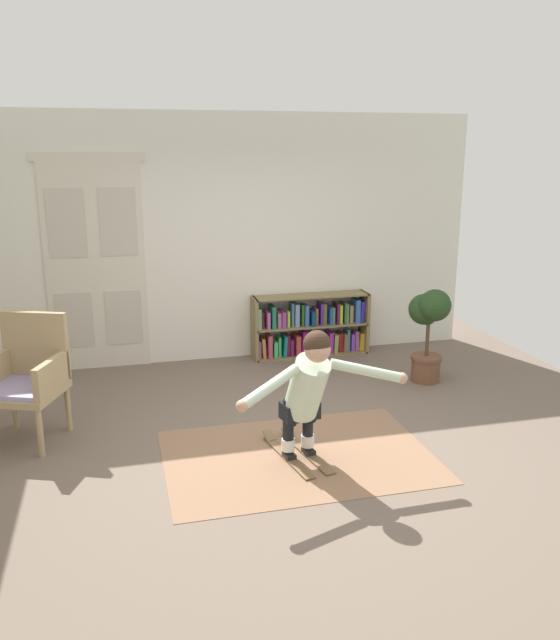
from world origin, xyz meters
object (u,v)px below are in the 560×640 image
bookshelf (311,328)px  wicker_chair (27,375)px  skis_pair (296,452)px  person_skier (308,386)px  potted_plant (428,325)px

bookshelf → wicker_chair: wicker_chair is taller
skis_pair → person_skier: person_skier is taller
person_skier → potted_plant: bearing=40.7°
bookshelf → wicker_chair: 3.52m
bookshelf → potted_plant: potted_plant is taller
wicker_chair → person_skier: (2.21, -1.11, 0.10)m
bookshelf → person_skier: person_skier is taller
potted_plant → person_skier: bearing=-139.3°
wicker_chair → person_skier: 2.48m
skis_pair → person_skier: bearing=-79.5°
bookshelf → skis_pair: size_ratio=1.65×
bookshelf → skis_pair: (-0.91, -2.59, -0.32)m
skis_pair → person_skier: (0.04, -0.20, 0.66)m
bookshelf → wicker_chair: bearing=-151.5°
wicker_chair → skis_pair: bearing=-22.8°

